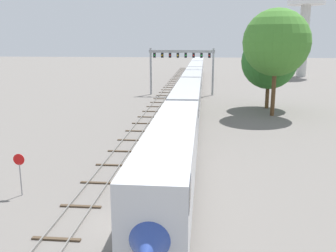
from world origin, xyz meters
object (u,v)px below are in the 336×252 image
object	(u,v)px
passenger_train	(193,83)
trackside_tree_left	(276,43)
trackside_tree_mid	(269,61)
water_tower	(306,1)
stop_sign	(20,169)
signal_gantry	(182,60)

from	to	relation	value
passenger_train	trackside_tree_left	distance (m)	19.67
trackside_tree_left	trackside_tree_mid	distance (m)	6.33
water_tower	passenger_train	bearing A→B (deg)	-123.59
water_tower	trackside_tree_left	distance (m)	61.04
passenger_train	stop_sign	bearing A→B (deg)	-102.83
stop_sign	trackside_tree_left	distance (m)	37.16
trackside_tree_mid	trackside_tree_left	bearing A→B (deg)	-91.42
stop_sign	water_tower	bearing A→B (deg)	66.06
passenger_train	trackside_tree_left	size ratio (longest dim) A/B	7.58
stop_sign	trackside_tree_left	bearing A→B (deg)	54.16
stop_sign	trackside_tree_mid	world-z (taller)	trackside_tree_mid
signal_gantry	stop_sign	xyz separation A→B (m)	(-7.75, -48.03, -4.49)
water_tower	stop_sign	size ratio (longest dim) A/B	8.79
signal_gantry	trackside_tree_left	world-z (taller)	trackside_tree_left
water_tower	trackside_tree_left	xyz separation A→B (m)	(-17.38, -57.60, -10.30)
passenger_train	trackside_tree_left	bearing A→B (deg)	-52.09
passenger_train	water_tower	size ratio (longest dim) A/B	4.24
signal_gantry	trackside_tree_mid	distance (m)	18.79
signal_gantry	trackside_tree_mid	bearing A→B (deg)	-43.35
passenger_train	trackside_tree_mid	size ratio (longest dim) A/B	9.70
trackside_tree_left	trackside_tree_mid	size ratio (longest dim) A/B	1.28
water_tower	stop_sign	world-z (taller)	water_tower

